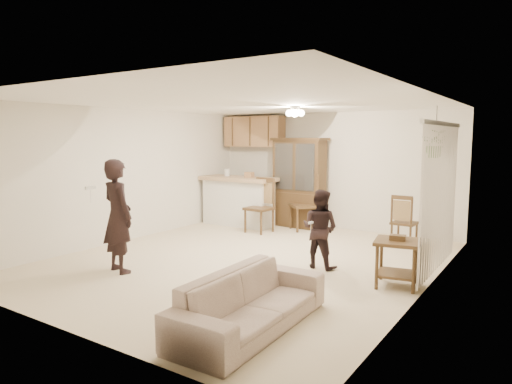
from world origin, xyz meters
The scene contains 23 objects.
floor centered at (0.00, 0.00, 0.00)m, with size 6.50×6.50×0.00m, color beige.
ceiling centered at (0.00, 0.00, 2.50)m, with size 5.50×6.50×0.02m, color white.
wall_back centered at (0.00, 3.25, 1.25)m, with size 5.50×0.02×2.50m, color silver.
wall_front centered at (0.00, -3.25, 1.25)m, with size 5.50×0.02×2.50m, color silver.
wall_left centered at (-2.75, 0.00, 1.25)m, with size 0.02×6.50×2.50m, color silver.
wall_right centered at (2.75, 0.00, 1.25)m, with size 0.02×6.50×2.50m, color silver.
breakfast_bar centered at (-1.85, 2.35, 0.50)m, with size 1.60×0.55×1.00m, color silver.
bar_top centered at (-1.85, 2.35, 1.05)m, with size 1.75×0.70×0.08m, color tan.
upper_cabinets centered at (-1.90, 3.07, 2.10)m, with size 1.50×0.34×0.70m, color brown.
vertical_blinds centered at (2.71, 0.90, 1.10)m, with size 0.06×2.30×2.10m, color silver, non-canonical shape.
ceiling_fixture centered at (0.20, 1.20, 2.40)m, with size 0.36×0.36×0.20m, color #FFEABF, non-canonical shape.
hanging_plant centered at (2.30, 2.40, 1.85)m, with size 0.43×0.37×0.48m, color #2C4F1F.
plant_cord centered at (2.30, 2.40, 2.17)m, with size 0.01×0.01×0.65m, color black.
sofa centered at (1.53, -2.16, 0.37)m, with size 1.87×0.73×0.73m, color beige.
adult centered at (-1.20, -1.55, 0.90)m, with size 0.66×0.43×1.80m, color black.
child centered at (1.15, 0.26, 0.68)m, with size 0.66×0.51×1.35m, color black.
china_hutch centered at (-0.63, 2.94, 0.97)m, with size 1.27×0.56×1.95m.
side_table centered at (2.39, 0.01, 0.32)m, with size 0.66×0.66×0.69m.
chair_bar centered at (-1.03, 1.94, 0.32)m, with size 0.53×0.53×1.13m.
chair_hutch_left centered at (-0.36, 2.66, 0.34)m, with size 0.74×0.74×1.19m.
chair_hutch_right centered at (1.82, 2.43, 0.26)m, with size 0.44×0.44×0.93m.
controller_adult centered at (-1.29, -1.93, 1.27)m, with size 0.04×0.14×0.04m, color white.
controller_child centered at (1.14, -0.01, 0.73)m, with size 0.03×0.10×0.03m, color white.
Camera 1 is at (4.06, -5.89, 1.95)m, focal length 32.00 mm.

